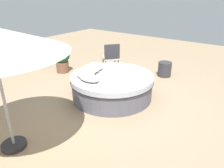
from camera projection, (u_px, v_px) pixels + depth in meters
name	position (u px, v px, depth m)	size (l,w,h in m)	color
ground_plane	(112.00, 97.00, 5.79)	(16.00, 16.00, 0.00)	#9E8466
round_bed	(112.00, 86.00, 5.66)	(2.15, 2.15, 0.62)	#595966
throw_pillow_0	(95.00, 66.00, 5.87)	(0.44, 0.39, 0.20)	silver
throw_pillow_1	(91.00, 68.00, 5.70)	(0.50, 0.36, 0.20)	beige
throw_pillow_2	(89.00, 71.00, 5.52)	(0.41, 0.32, 0.21)	white
throw_pillow_3	(86.00, 75.00, 5.33)	(0.54, 0.35, 0.14)	beige
throw_pillow_4	(89.00, 78.00, 5.14)	(0.56, 0.33, 0.15)	beige
patio_chair	(111.00, 56.00, 7.40)	(0.72, 0.72, 0.98)	#333338
planter	(62.00, 58.00, 7.36)	(0.55, 0.55, 0.89)	brown
side_table	(165.00, 69.00, 7.10)	(0.43, 0.43, 0.47)	#333338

